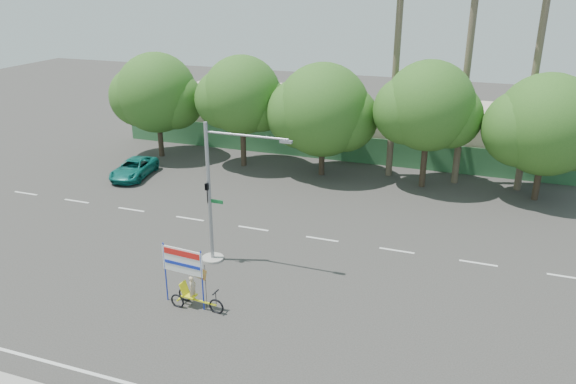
% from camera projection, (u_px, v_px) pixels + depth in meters
% --- Properties ---
extents(ground, '(120.00, 120.00, 0.00)m').
position_uv_depth(ground, '(223.00, 311.00, 23.66)').
color(ground, '#33302D').
rests_on(ground, ground).
extents(fence, '(38.00, 0.08, 2.00)m').
position_uv_depth(fence, '(348.00, 149.00, 42.17)').
color(fence, '#336B3D').
rests_on(fence, ground).
extents(building_left, '(12.00, 8.00, 4.00)m').
position_uv_depth(building_left, '(249.00, 112.00, 48.89)').
color(building_left, beige).
rests_on(building_left, ground).
extents(building_right, '(14.00, 8.00, 3.60)m').
position_uv_depth(building_right, '(463.00, 133.00, 43.32)').
color(building_right, beige).
rests_on(building_right, ground).
extents(tree_far_left, '(7.14, 6.00, 7.96)m').
position_uv_depth(tree_far_left, '(156.00, 95.00, 42.14)').
color(tree_far_left, '#473828').
rests_on(tree_far_left, ground).
extents(tree_left, '(6.66, 5.60, 8.07)m').
position_uv_depth(tree_left, '(241.00, 98.00, 39.84)').
color(tree_left, '#473828').
rests_on(tree_left, ground).
extents(tree_center, '(7.62, 6.40, 7.85)m').
position_uv_depth(tree_center, '(322.00, 112.00, 38.17)').
color(tree_center, '#473828').
rests_on(tree_center, ground).
extents(tree_right, '(6.90, 5.80, 8.36)m').
position_uv_depth(tree_right, '(428.00, 109.00, 35.69)').
color(tree_right, '#473828').
rests_on(tree_right, ground).
extents(tree_far_right, '(7.38, 6.20, 7.94)m').
position_uv_depth(tree_far_right, '(546.00, 128.00, 33.71)').
color(tree_far_right, '#473828').
rests_on(tree_far_right, ground).
extents(palm_tall, '(3.73, 3.79, 17.45)m').
position_uv_depth(palm_tall, '(472.00, 23.00, 34.47)').
color(palm_tall, '#70604C').
rests_on(palm_tall, ground).
extents(palm_mid, '(3.73, 3.79, 15.45)m').
position_uv_depth(palm_mid, '(540.00, 43.00, 33.60)').
color(palm_mid, '#70604C').
rests_on(palm_mid, ground).
extents(palm_short, '(3.73, 3.79, 14.45)m').
position_uv_depth(palm_short, '(397.00, 47.00, 36.47)').
color(palm_short, '#70604C').
rests_on(palm_short, ground).
extents(traffic_signal, '(4.72, 1.10, 7.00)m').
position_uv_depth(traffic_signal, '(215.00, 206.00, 26.79)').
color(traffic_signal, gray).
rests_on(traffic_signal, ground).
extents(trike_billboard, '(2.86, 0.73, 2.82)m').
position_uv_depth(trike_billboard, '(189.00, 283.00, 23.59)').
color(trike_billboard, black).
rests_on(trike_billboard, ground).
extents(pickup_truck, '(2.71, 4.75, 1.25)m').
position_uv_depth(pickup_truck, '(134.00, 168.00, 39.06)').
color(pickup_truck, '#0F6B60').
rests_on(pickup_truck, ground).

